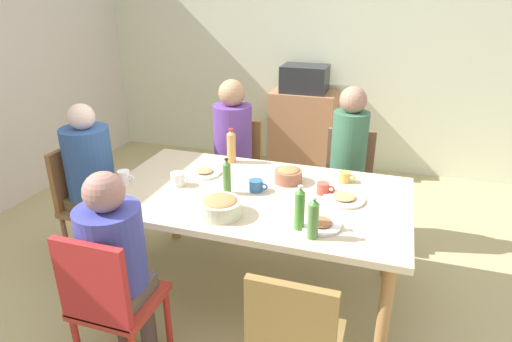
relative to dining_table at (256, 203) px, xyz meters
name	(u,v)px	position (x,y,z in m)	size (l,w,h in m)	color
ground_plane	(256,289)	(0.00, 0.00, -0.68)	(6.25, 6.25, 0.00)	tan
wall_back	(328,51)	(0.00, 2.54, 0.62)	(5.45, 0.12, 2.60)	beige
dining_table	(256,203)	(0.00, 0.00, 0.00)	(1.91, 1.10, 0.75)	#C4B493
chair_1	(109,299)	(-0.48, -0.93, -0.17)	(0.40, 0.40, 0.90)	#B33226
person_1	(115,256)	(-0.48, -0.84, 0.03)	(0.32, 0.32, 1.17)	brown
chair_2	(347,180)	(0.48, 0.93, -0.17)	(0.40, 0.40, 0.90)	olive
person_2	(348,155)	(0.48, 0.84, 0.08)	(0.30, 0.30, 1.29)	#352C50
chair_3	(85,197)	(-1.33, 0.00, -0.17)	(0.40, 0.40, 0.90)	olive
person_3	(91,170)	(-1.24, 0.00, 0.06)	(0.34, 0.34, 1.23)	#50483A
chair_4	(237,166)	(-0.48, 0.93, -0.17)	(0.40, 0.40, 0.90)	#92573C
person_4	(233,141)	(-0.48, 0.84, 0.09)	(0.32, 0.32, 1.28)	brown
plate_0	(204,172)	(-0.43, 0.17, 0.09)	(0.22, 0.22, 0.04)	silver
plate_1	(320,224)	(0.46, -0.29, 0.09)	(0.23, 0.23, 0.04)	silver
plate_2	(344,198)	(0.55, 0.06, 0.09)	(0.26, 0.26, 0.04)	silver
bowl_0	(288,175)	(0.15, 0.22, 0.12)	(0.18, 0.18, 0.10)	#9C5E49
bowl_1	(220,206)	(-0.11, -0.34, 0.13)	(0.25, 0.25, 0.11)	beige
cup_0	(345,177)	(0.51, 0.34, 0.11)	(0.11, 0.07, 0.07)	#EEBE50
cup_1	(323,188)	(0.41, 0.12, 0.11)	(0.11, 0.08, 0.07)	#D24E42
cup_2	(124,177)	(-0.87, -0.14, 0.12)	(0.12, 0.08, 0.09)	white
cup_3	(256,186)	(-0.01, 0.03, 0.11)	(0.12, 0.09, 0.07)	#2C6098
cup_4	(178,179)	(-0.52, -0.05, 0.12)	(0.12, 0.09, 0.09)	white
cup_5	(109,187)	(-0.89, -0.28, 0.11)	(0.11, 0.08, 0.07)	#C84944
bottle_0	(227,177)	(-0.17, -0.07, 0.19)	(0.05, 0.05, 0.24)	#487C34
bottle_1	(231,146)	(-0.33, 0.44, 0.20)	(0.07, 0.07, 0.26)	tan
bottle_2	(300,209)	(0.36, -0.35, 0.19)	(0.05, 0.05, 0.25)	#488935
bottle_3	(313,219)	(0.44, -0.42, 0.19)	(0.06, 0.06, 0.24)	#50833E
side_cabinet	(302,131)	(-0.18, 2.24, -0.23)	(0.70, 0.44, 0.90)	#B37A53
microwave	(305,79)	(-0.18, 2.24, 0.36)	(0.48, 0.36, 0.28)	#26292D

